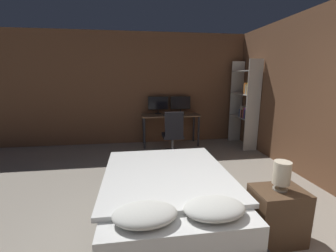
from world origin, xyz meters
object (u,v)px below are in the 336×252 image
at_px(monitor_right, 181,103).
at_px(bed, 168,196).
at_px(desk, 170,119).
at_px(keyboard, 172,115).
at_px(nightstand, 277,215).
at_px(office_chair, 173,138).
at_px(monitor_left, 158,104).
at_px(computer_mouse, 183,115).
at_px(bedside_lamp, 282,174).
at_px(bookshelf, 246,102).

bearing_deg(monitor_right, bed, -104.02).
bearing_deg(bed, desk, 80.47).
relative_size(desk, keyboard, 3.60).
xyz_separation_m(nightstand, keyboard, (-0.55, 3.28, 0.49)).
height_order(bed, office_chair, office_chair).
height_order(monitor_left, keyboard, monitor_left).
bearing_deg(computer_mouse, monitor_left, 148.23).
relative_size(bed, keyboard, 5.15).
bearing_deg(nightstand, computer_mouse, 94.65).
xyz_separation_m(nightstand, bedside_lamp, (0.00, 0.00, 0.45)).
bearing_deg(monitor_right, office_chair, -110.68).
height_order(desk, keyboard, keyboard).
height_order(monitor_right, bookshelf, bookshelf).
height_order(nightstand, office_chair, office_chair).
height_order(nightstand, desk, desk).
bearing_deg(nightstand, keyboard, 99.53).
height_order(keyboard, computer_mouse, computer_mouse).
height_order(desk, computer_mouse, computer_mouse).
distance_m(computer_mouse, bookshelf, 1.49).
bearing_deg(bed, bedside_lamp, -28.68).
bearing_deg(bookshelf, monitor_left, 164.46).
relative_size(nightstand, computer_mouse, 8.01).
relative_size(bedside_lamp, monitor_left, 0.59).
xyz_separation_m(computer_mouse, bookshelf, (1.44, -0.21, 0.30)).
bearing_deg(office_chair, computer_mouse, 58.07).
bearing_deg(bedside_lamp, nightstand, -90.00).
bearing_deg(bedside_lamp, monitor_right, 94.26).
height_order(bedside_lamp, monitor_left, monitor_left).
distance_m(nightstand, monitor_right, 3.71).
bearing_deg(monitor_right, bookshelf, -21.10).
relative_size(monitor_left, computer_mouse, 7.12).
xyz_separation_m(monitor_right, bookshelf, (1.45, -0.56, 0.08)).
bearing_deg(nightstand, desk, 99.06).
height_order(keyboard, office_chair, office_chair).
bearing_deg(desk, nightstand, -80.94).
xyz_separation_m(desk, monitor_left, (-0.28, 0.18, 0.35)).
distance_m(bed, monitor_left, 3.16).
height_order(desk, monitor_left, monitor_left).
height_order(bedside_lamp, monitor_right, monitor_right).
xyz_separation_m(nightstand, office_chair, (-0.61, 2.73, 0.08)).
xyz_separation_m(nightstand, desk, (-0.55, 3.46, 0.38)).
relative_size(monitor_left, monitor_right, 1.00).
bearing_deg(bookshelf, computer_mouse, 171.75).
xyz_separation_m(bed, desk, (0.48, 2.89, 0.40)).
xyz_separation_m(bed, nightstand, (1.04, -0.57, 0.02)).
distance_m(monitor_left, computer_mouse, 0.70).
bearing_deg(bookshelf, desk, 167.53).
bearing_deg(monitor_left, nightstand, -77.11).
distance_m(keyboard, office_chair, 0.69).
bearing_deg(desk, bedside_lamp, -80.94).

